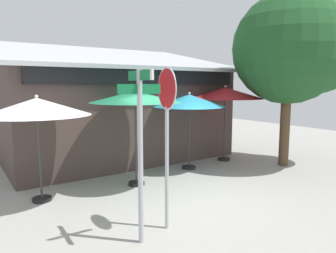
# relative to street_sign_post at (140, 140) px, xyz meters

# --- Properties ---
(ground_plane) EXTENTS (28.00, 28.00, 0.10)m
(ground_plane) POSITION_rel_street_sign_post_xyz_m (2.05, 1.18, -1.84)
(ground_plane) COLOR #9E9B93
(cafe_building) EXTENTS (8.22, 5.52, 4.34)m
(cafe_building) POSITION_rel_street_sign_post_xyz_m (2.49, 6.51, -0.05)
(cafe_building) COLOR #473833
(cafe_building) RESTS_ON ground
(street_sign_post) EXTENTS (0.78, 0.84, 2.96)m
(street_sign_post) POSITION_rel_street_sign_post_xyz_m (0.00, 0.00, 0.00)
(street_sign_post) COLOR #A8AAB2
(street_sign_post) RESTS_ON ground
(stop_sign) EXTENTS (0.14, 0.76, 3.02)m
(stop_sign) POSITION_rel_street_sign_post_xyz_m (0.67, 0.21, 0.31)
(stop_sign) COLOR #A8AAB2
(stop_sign) RESTS_ON ground
(patio_umbrella_ivory_left) EXTENTS (2.41, 2.41, 2.49)m
(patio_umbrella_ivory_left) POSITION_rel_street_sign_post_xyz_m (-0.97, 3.04, 0.41)
(patio_umbrella_ivory_left) COLOR black
(patio_umbrella_ivory_left) RESTS_ON ground
(patio_umbrella_forest_green_center) EXTENTS (2.42, 2.42, 2.62)m
(patio_umbrella_forest_green_center) POSITION_rel_street_sign_post_xyz_m (1.44, 2.83, 0.58)
(patio_umbrella_forest_green_center) COLOR black
(patio_umbrella_forest_green_center) RESTS_ON ground
(patio_umbrella_teal_right) EXTENTS (2.28, 2.28, 2.47)m
(patio_umbrella_teal_right) POSITION_rel_street_sign_post_xyz_m (3.66, 3.35, 0.40)
(patio_umbrella_teal_right) COLOR black
(patio_umbrella_teal_right) RESTS_ON ground
(patio_umbrella_crimson_far_right) EXTENTS (2.62, 2.62, 2.69)m
(patio_umbrella_crimson_far_right) POSITION_rel_street_sign_post_xyz_m (5.41, 3.54, 0.61)
(patio_umbrella_crimson_far_right) COLOR black
(patio_umbrella_crimson_far_right) RESTS_ON ground
(shade_tree) EXTENTS (3.90, 3.61, 5.68)m
(shade_tree) POSITION_rel_street_sign_post_xyz_m (6.77, 1.82, 2.01)
(shade_tree) COLOR brown
(shade_tree) RESTS_ON ground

